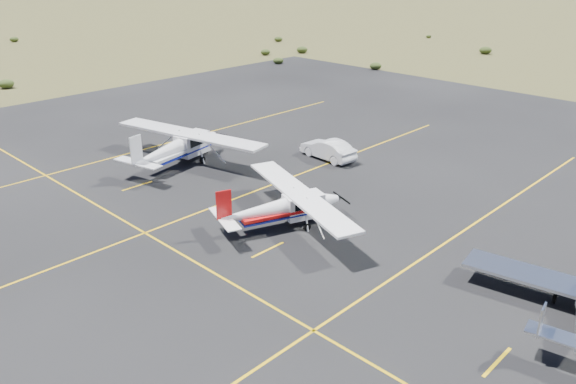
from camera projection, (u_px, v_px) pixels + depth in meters
ground at (448, 287)px, 22.85m from camera, size 1600.00×1600.00×0.00m
apron at (319, 232)px, 27.35m from camera, size 72.00×72.00×0.02m
aircraft_cessna at (282, 206)px, 27.47m from camera, size 6.86×9.58×2.47m
aircraft_plain at (178, 146)px, 35.52m from camera, size 7.18×11.32×2.86m
sedan at (328, 149)px, 36.85m from camera, size 1.66×4.09×1.32m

